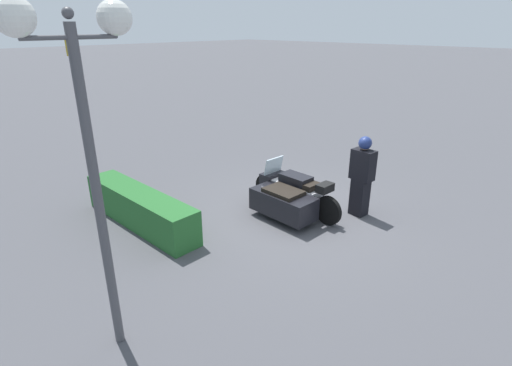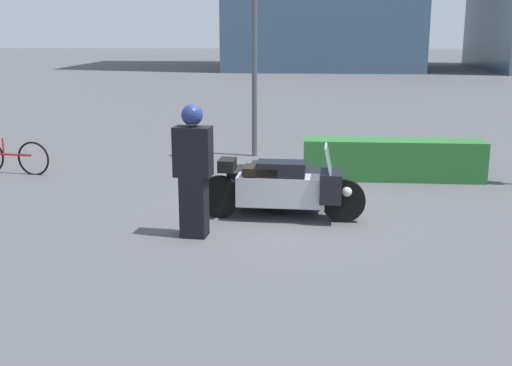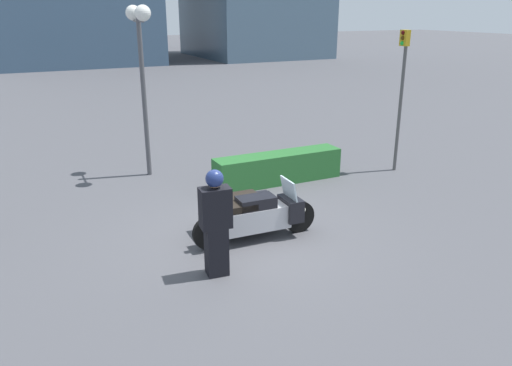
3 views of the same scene
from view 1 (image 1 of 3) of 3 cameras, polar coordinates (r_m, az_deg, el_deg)
name	(u,v)px [view 1 (image 1 of 3)]	position (r m, az deg, el deg)	size (l,w,h in m)	color
ground_plane	(294,216)	(9.25, 5.42, -4.65)	(160.00, 160.00, 0.00)	#4C4C51
police_motorcycle	(286,196)	(9.09, 4.25, -1.86)	(2.53, 1.24, 1.16)	black
officer_rider	(362,174)	(9.21, 14.89, 1.19)	(0.53, 0.35, 1.85)	black
hedge_bush_curbside	(140,208)	(9.02, -16.21, -3.47)	(3.41, 0.67, 0.77)	#28662D
twin_lamp_post	(80,88)	(4.80, -23.85, 12.26)	(0.38, 1.39, 4.36)	#4C4C51
traffic_light_near	(79,92)	(11.63, -23.98, 11.74)	(0.23, 0.27, 3.75)	#4C4C4C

